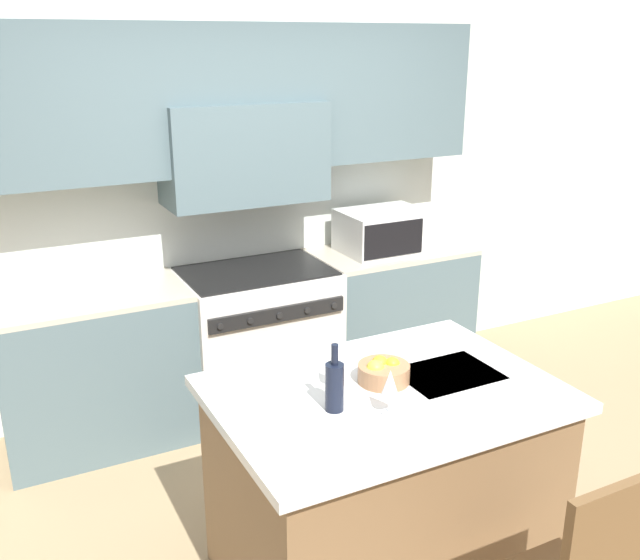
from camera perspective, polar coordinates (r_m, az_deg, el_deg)
ground_plane at (r=3.64m, az=5.56°, el=-20.73°), size 10.00×10.00×0.00m
back_cabinetry at (r=4.56m, az=-6.74°, el=9.42°), size 10.00×0.46×2.70m
back_counter at (r=4.64m, az=-5.11°, el=-4.69°), size 3.10×0.62×0.94m
range_stove at (r=4.62m, az=-5.01°, el=-4.75°), size 0.94×0.70×0.94m
microwave at (r=4.85m, az=5.06°, el=3.93°), size 0.57×0.43×0.28m
kitchen_island at (r=3.23m, az=5.02°, el=-16.03°), size 1.41×1.00×0.94m
wine_bottle at (r=2.77m, az=1.17°, el=-8.43°), size 0.07×0.07×0.28m
wine_glass_near at (r=2.75m, az=5.63°, el=-8.30°), size 0.07×0.07×0.18m
wine_glass_far at (r=2.93m, az=1.22°, el=-6.42°), size 0.07×0.07×0.18m
fruit_bowl at (r=3.03m, az=5.07°, el=-7.31°), size 0.22×0.22×0.11m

